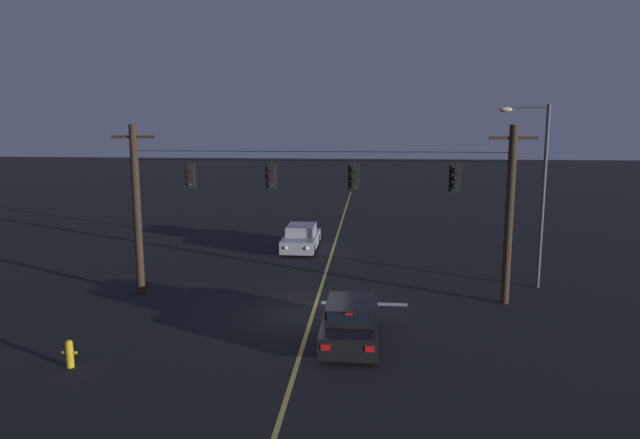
% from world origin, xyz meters
% --- Properties ---
extents(ground_plane, '(180.00, 180.00, 0.00)m').
position_xyz_m(ground_plane, '(0.00, 0.00, 0.00)').
color(ground_plane, black).
extents(lane_centre_stripe, '(0.14, 60.00, 0.01)m').
position_xyz_m(lane_centre_stripe, '(0.00, 8.12, 0.00)').
color(lane_centre_stripe, '#D1C64C').
rests_on(lane_centre_stripe, ground).
extents(stop_bar_paint, '(3.40, 0.36, 0.01)m').
position_xyz_m(stop_bar_paint, '(1.90, 1.52, 0.00)').
color(stop_bar_paint, silver).
rests_on(stop_bar_paint, ground).
extents(signal_span_assembly, '(16.71, 0.32, 7.01)m').
position_xyz_m(signal_span_assembly, '(0.00, 2.12, 3.65)').
color(signal_span_assembly, '#38281C').
rests_on(signal_span_assembly, ground).
extents(traffic_light_leftmost, '(0.48, 0.41, 1.22)m').
position_xyz_m(traffic_light_leftmost, '(-5.16, 2.10, 4.95)').
color(traffic_light_leftmost, black).
extents(traffic_light_left_inner, '(0.48, 0.41, 1.22)m').
position_xyz_m(traffic_light_left_inner, '(-1.87, 2.10, 4.95)').
color(traffic_light_left_inner, black).
extents(traffic_light_centre, '(0.48, 0.41, 1.22)m').
position_xyz_m(traffic_light_centre, '(1.44, 2.10, 4.95)').
color(traffic_light_centre, black).
extents(traffic_light_right_inner, '(0.48, 0.41, 1.22)m').
position_xyz_m(traffic_light_right_inner, '(5.36, 2.10, 4.95)').
color(traffic_light_right_inner, black).
extents(car_waiting_near_lane, '(1.80, 4.33, 1.39)m').
position_xyz_m(car_waiting_near_lane, '(1.50, -2.44, 0.65)').
color(car_waiting_near_lane, black).
rests_on(car_waiting_near_lane, ground).
extents(car_oncoming_lead, '(1.80, 4.42, 1.39)m').
position_xyz_m(car_oncoming_lead, '(-1.78, 11.02, 0.65)').
color(car_oncoming_lead, '#A5A5AD').
rests_on(car_oncoming_lead, ground).
extents(street_lamp_corner, '(2.11, 0.30, 7.83)m').
position_xyz_m(street_lamp_corner, '(9.06, 4.51, 4.72)').
color(street_lamp_corner, '#4C4F54').
rests_on(street_lamp_corner, ground).
extents(fire_hydrant, '(0.44, 0.22, 0.84)m').
position_xyz_m(fire_hydrant, '(-6.62, -5.25, 0.44)').
color(fire_hydrant, gold).
rests_on(fire_hydrant, ground).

